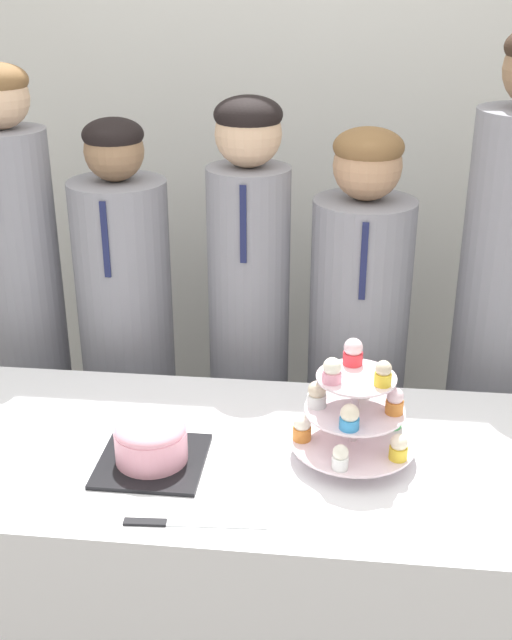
# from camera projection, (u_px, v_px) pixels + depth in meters

# --- Properties ---
(wall_back) EXTENTS (9.00, 0.06, 2.70)m
(wall_back) POSITION_uv_depth(u_px,v_px,m) (285.00, 105.00, 2.84)
(wall_back) COLOR silver
(wall_back) RESTS_ON ground_plane
(table) EXTENTS (1.76, 0.70, 0.76)m
(table) POSITION_uv_depth(u_px,v_px,m) (240.00, 577.00, 2.04)
(table) COLOR white
(table) RESTS_ON ground_plane
(round_cake) EXTENTS (0.24, 0.24, 0.12)m
(round_cake) POSITION_uv_depth(u_px,v_px,m) (151.00, 442.00, 1.82)
(round_cake) COLOR black
(round_cake) RESTS_ON table
(cake_knife) EXTENTS (0.30, 0.04, 0.01)m
(cake_knife) POSITION_uv_depth(u_px,v_px,m) (171.00, 524.00, 1.64)
(cake_knife) COLOR silver
(cake_knife) RESTS_ON table
(cupcake_stand) EXTENTS (0.29, 0.29, 0.27)m
(cupcake_stand) POSITION_uv_depth(u_px,v_px,m) (354.00, 409.00, 1.82)
(cupcake_stand) COLOR silver
(cupcake_stand) RESTS_ON table
(student_0) EXTENTS (0.24, 0.25, 1.56)m
(student_0) POSITION_uv_depth(u_px,v_px,m) (27.00, 326.00, 2.53)
(student_0) COLOR gray
(student_0) RESTS_ON ground_plane
(student_1) EXTENTS (0.29, 0.29, 1.42)m
(student_1) POSITION_uv_depth(u_px,v_px,m) (129.00, 357.00, 2.53)
(student_1) COLOR gray
(student_1) RESTS_ON ground_plane
(student_2) EXTENTS (0.24, 0.25, 1.48)m
(student_2) POSITION_uv_depth(u_px,v_px,m) (249.00, 345.00, 2.47)
(student_2) COLOR gray
(student_2) RESTS_ON ground_plane
(student_3) EXTENTS (0.30, 0.30, 1.40)m
(student_3) POSITION_uv_depth(u_px,v_px,m) (356.00, 369.00, 2.46)
(student_3) COLOR gray
(student_3) RESTS_ON ground_plane
(student_4) EXTENTS (0.31, 0.31, 1.67)m
(student_4) POSITION_uv_depth(u_px,v_px,m) (505.00, 337.00, 2.36)
(student_4) COLOR gray
(student_4) RESTS_ON ground_plane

